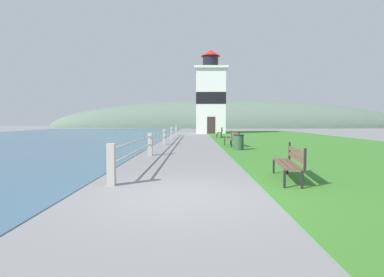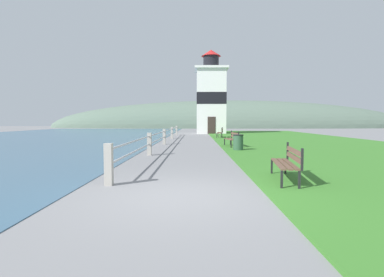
{
  "view_description": "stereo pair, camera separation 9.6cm",
  "coord_description": "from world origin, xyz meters",
  "px_view_note": "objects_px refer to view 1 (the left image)",
  "views": [
    {
      "loc": [
        0.26,
        -6.0,
        1.53
      ],
      "look_at": [
        0.09,
        14.76,
        0.3
      ],
      "focal_mm": 28.0,
      "sensor_mm": 36.0,
      "label": 1
    },
    {
      "loc": [
        0.36,
        -6.0,
        1.53
      ],
      "look_at": [
        0.09,
        14.76,
        0.3
      ],
      "focal_mm": 28.0,
      "sensor_mm": 36.0,
      "label": 2
    }
  ],
  "objects_px": {
    "park_bench_midway": "(233,138)",
    "trash_bin": "(239,143)",
    "park_bench_far": "(220,132)",
    "lighthouse": "(210,97)",
    "park_bench_near": "(290,161)"
  },
  "relations": [
    {
      "from": "park_bench_near",
      "to": "park_bench_far",
      "type": "height_order",
      "value": "same"
    },
    {
      "from": "park_bench_midway",
      "to": "trash_bin",
      "type": "bearing_deg",
      "value": 83.76
    },
    {
      "from": "lighthouse",
      "to": "park_bench_midway",
      "type": "bearing_deg",
      "value": -89.01
    },
    {
      "from": "park_bench_midway",
      "to": "lighthouse",
      "type": "relative_size",
      "value": 0.18
    },
    {
      "from": "park_bench_far",
      "to": "lighthouse",
      "type": "bearing_deg",
      "value": -80.32
    },
    {
      "from": "park_bench_near",
      "to": "lighthouse",
      "type": "xyz_separation_m",
      "value": [
        -0.48,
        28.54,
        3.8
      ]
    },
    {
      "from": "park_bench_midway",
      "to": "park_bench_far",
      "type": "relative_size",
      "value": 0.88
    },
    {
      "from": "park_bench_far",
      "to": "trash_bin",
      "type": "height_order",
      "value": "park_bench_far"
    },
    {
      "from": "lighthouse",
      "to": "trash_bin",
      "type": "height_order",
      "value": "lighthouse"
    },
    {
      "from": "park_bench_midway",
      "to": "trash_bin",
      "type": "relative_size",
      "value": 2.12
    },
    {
      "from": "park_bench_far",
      "to": "lighthouse",
      "type": "relative_size",
      "value": 0.2
    },
    {
      "from": "park_bench_far",
      "to": "trash_bin",
      "type": "relative_size",
      "value": 2.4
    },
    {
      "from": "park_bench_near",
      "to": "park_bench_far",
      "type": "distance_m",
      "value": 19.25
    },
    {
      "from": "trash_bin",
      "to": "lighthouse",
      "type": "bearing_deg",
      "value": 90.95
    },
    {
      "from": "park_bench_near",
      "to": "trash_bin",
      "type": "xyz_separation_m",
      "value": [
        -0.14,
        7.72,
        -0.12
      ]
    }
  ]
}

